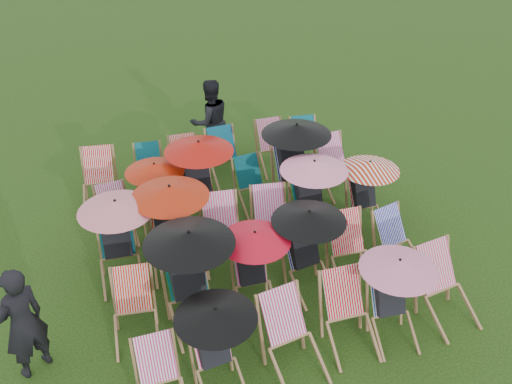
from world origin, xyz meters
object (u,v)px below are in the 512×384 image
object	(u,v)px
deckchair_5	(448,288)
deckchair_29	(307,144)
person_rear	(210,121)
person_left	(23,323)
deckchair_0	(161,383)

from	to	relation	value
deckchair_5	deckchair_29	bearing A→B (deg)	83.97
deckchair_29	person_rear	bearing A→B (deg)	163.80
person_rear	deckchair_5	bearing A→B (deg)	100.98
person_rear	person_left	bearing A→B (deg)	42.74
deckchair_0	deckchair_5	xyz separation A→B (m)	(4.00, 0.08, 0.08)
person_left	person_rear	world-z (taller)	person_rear
deckchair_0	person_rear	xyz separation A→B (m)	(2.27, 5.44, 0.44)
deckchair_5	person_rear	distance (m)	5.64
deckchair_29	person_left	bearing A→B (deg)	-137.99
deckchair_5	deckchair_29	world-z (taller)	deckchair_5
deckchair_29	person_rear	xyz separation A→B (m)	(-1.73, 0.82, 0.42)
deckchair_0	person_left	world-z (taller)	person_left
deckchair_0	person_left	size ratio (longest dim) A/B	0.52
deckchair_5	person_left	world-z (taller)	person_left
person_left	deckchair_5	bearing A→B (deg)	136.29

